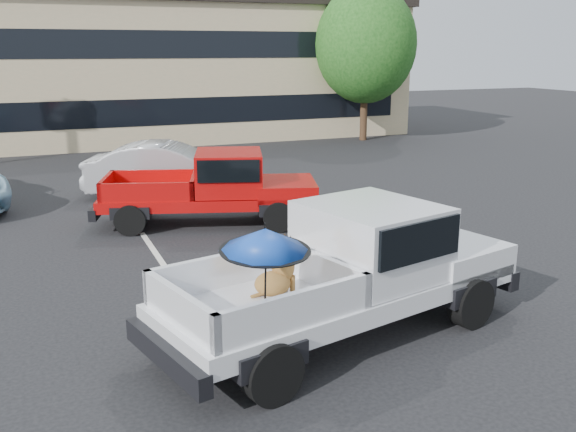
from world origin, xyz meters
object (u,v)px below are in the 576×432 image
Objects in this scene: tree_back at (243,41)px; silver_pickup at (358,263)px; tree_right at (366,44)px; red_pickup at (223,185)px; silver_sedan at (170,170)px.

silver_pickup is at bearing -105.03° from tree_back.
tree_back is at bearing 61.10° from silver_pickup.
tree_right is 15.56m from red_pickup.
tree_right is 20.76m from silver_pickup.
silver_pickup is (-6.96, -25.94, -3.36)m from tree_back.
tree_back reaches higher than red_pickup.
tree_right is at bearing -30.21° from silver_sedan.
tree_right is 1.48× the size of silver_sedan.
red_pickup reaches higher than silver_sedan.
tree_back reaches higher than silver_sedan.
silver_sedan is (-0.63, 9.83, -0.29)m from silver_pickup.
red_pickup is 1.20× the size of silver_sedan.
silver_sedan is (-7.59, -16.11, -3.66)m from tree_back.
red_pickup is at bearing -131.33° from tree_right.
silver_pickup is 9.85m from silver_sedan.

